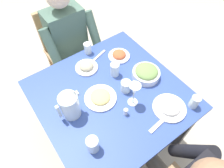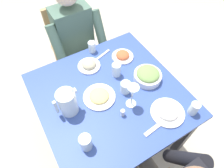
{
  "view_description": "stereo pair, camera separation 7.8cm",
  "coord_description": "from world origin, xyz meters",
  "views": [
    {
      "loc": [
        0.45,
        0.64,
        1.89
      ],
      "look_at": [
        -0.04,
        -0.04,
        0.77
      ],
      "focal_mm": 31.78,
      "sensor_mm": 36.0,
      "label": 1
    },
    {
      "loc": [
        0.39,
        0.68,
        1.89
      ],
      "look_at": [
        -0.04,
        -0.04,
        0.77
      ],
      "focal_mm": 31.78,
      "sensor_mm": 36.0,
      "label": 2
    }
  ],
  "objects": [
    {
      "name": "diner_near",
      "position": [
        -0.05,
        -0.65,
        0.66
      ],
      "size": [
        0.48,
        0.53,
        1.19
      ],
      "color": "#4C6B5B",
      "rests_on": "ground_plane"
    },
    {
      "name": "salad_bowl",
      "position": [
        -0.31,
        0.02,
        0.76
      ],
      "size": [
        0.21,
        0.21,
        0.09
      ],
      "color": "white",
      "rests_on": "dining_table"
    },
    {
      "name": "wine_glass",
      "position": [
        -0.08,
        0.14,
        0.86
      ],
      "size": [
        0.08,
        0.08,
        0.2
      ],
      "color": "silver",
      "rests_on": "dining_table"
    },
    {
      "name": "water_glass_near_left",
      "position": [
        -0.11,
        0.03,
        0.77
      ],
      "size": [
        0.07,
        0.07,
        0.09
      ],
      "primitive_type": "cylinder",
      "color": "silver",
      "rests_on": "dining_table"
    },
    {
      "name": "water_glass_by_pitcher",
      "position": [
        -0.13,
        -0.13,
        0.78
      ],
      "size": [
        0.07,
        0.07,
        0.11
      ],
      "primitive_type": "cylinder",
      "color": "silver",
      "rests_on": "dining_table"
    },
    {
      "name": "knife_near",
      "position": [
        -0.13,
        -0.36,
        0.73
      ],
      "size": [
        0.18,
        0.07,
        0.01
      ],
      "primitive_type": "cube",
      "rotation": [
        0.0,
        0.0,
        0.3
      ],
      "color": "silver",
      "rests_on": "dining_table"
    },
    {
      "name": "water_glass_far_left",
      "position": [
        -0.39,
        0.4,
        0.77
      ],
      "size": [
        0.06,
        0.06,
        0.1
      ],
      "primitive_type": "cylinder",
      "color": "silver",
      "rests_on": "dining_table"
    },
    {
      "name": "plate_yoghurt",
      "position": [
        -0.25,
        0.33,
        0.74
      ],
      "size": [
        0.23,
        0.23,
        0.05
      ],
      "color": "white",
      "rests_on": "dining_table"
    },
    {
      "name": "water_glass_near_right",
      "position": [
        -0.09,
        -0.45,
        0.77
      ],
      "size": [
        0.06,
        0.06,
        0.09
      ],
      "primitive_type": "cylinder",
      "color": "silver",
      "rests_on": "dining_table"
    },
    {
      "name": "chair_near",
      "position": [
        -0.05,
        -0.86,
        0.51
      ],
      "size": [
        0.4,
        0.4,
        0.9
      ],
      "color": "tan",
      "rests_on": "ground_plane"
    },
    {
      "name": "water_pitcher",
      "position": [
        0.3,
        -0.03,
        0.82
      ],
      "size": [
        0.16,
        0.12,
        0.19
      ],
      "color": "silver",
      "rests_on": "dining_table"
    },
    {
      "name": "dining_table",
      "position": [
        0.0,
        0.0,
        0.62
      ],
      "size": [
        1.0,
        1.0,
        0.72
      ],
      "color": "#334C99",
      "rests_on": "ground_plane"
    },
    {
      "name": "plate_fries",
      "position": [
        0.08,
        -0.01,
        0.74
      ],
      "size": [
        0.23,
        0.23,
        0.04
      ],
      "color": "white",
      "rests_on": "dining_table"
    },
    {
      "name": "fork_near",
      "position": [
        -0.11,
        0.37,
        0.73
      ],
      "size": [
        0.17,
        0.04,
        0.01
      ],
      "primitive_type": "cube",
      "rotation": [
        0.0,
        0.0,
        0.1
      ],
      "color": "silver",
      "rests_on": "dining_table"
    },
    {
      "name": "ground_plane",
      "position": [
        0.0,
        0.0,
        0.0
      ],
      "size": [
        8.0,
        8.0,
        0.0
      ],
      "primitive_type": "plane",
      "color": "#B7AD99"
    },
    {
      "name": "plate_beans",
      "position": [
        0.01,
        -0.31,
        0.74
      ],
      "size": [
        0.18,
        0.18,
        0.06
      ],
      "color": "white",
      "rests_on": "dining_table"
    },
    {
      "name": "salt_shaker",
      "position": [
        0.01,
        0.18,
        0.75
      ],
      "size": [
        0.03,
        0.03,
        0.05
      ],
      "color": "white",
      "rests_on": "dining_table"
    },
    {
      "name": "water_glass_far_right",
      "position": [
        0.31,
        0.25,
        0.78
      ],
      "size": [
        0.07,
        0.07,
        0.11
      ],
      "primitive_type": "cylinder",
      "color": "silver",
      "rests_on": "dining_table"
    },
    {
      "name": "plate_rice_curry",
      "position": [
        -0.27,
        -0.26,
        0.74
      ],
      "size": [
        0.18,
        0.18,
        0.05
      ],
      "color": "white",
      "rests_on": "dining_table"
    }
  ]
}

